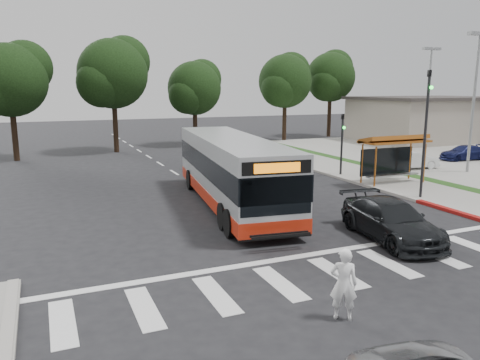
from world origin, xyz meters
TOP-DOWN VIEW (x-y plane):
  - ground at (0.00, 0.00)m, footprint 140.00×140.00m
  - sidewalk_east at (11.00, 8.00)m, footprint 4.00×40.00m
  - curb_east at (9.00, 8.00)m, footprint 0.30×40.00m
  - curb_east_red at (9.00, -2.00)m, footprint 0.32×6.00m
  - parking_lot at (23.00, 10.00)m, footprint 18.00×36.00m
  - commercial_building at (30.00, 22.00)m, footprint 14.00×10.00m
  - building_roof_cap at (30.00, 22.00)m, footprint 14.60×10.60m
  - crosswalk_ladder at (0.00, -5.00)m, footprint 18.00×2.60m
  - bus_shelter at (10.80, 5.10)m, footprint 4.20×1.60m
  - traffic_signal_ne_tall at (9.60, 1.49)m, footprint 0.18×0.37m
  - traffic_signal_ne_short at (9.60, 8.49)m, footprint 0.18×0.37m
  - lot_light_front at (18.00, 6.00)m, footprint 1.90×0.35m
  - lot_light_mid at (24.00, 16.00)m, footprint 1.90×0.35m
  - tree_ne_a at (16.08, 28.06)m, footprint 6.16×5.74m
  - tree_ne_b at (23.08, 30.06)m, footprint 6.16×5.74m
  - tree_north_a at (-1.92, 26.07)m, footprint 6.60×6.15m
  - tree_north_b at (6.07, 28.06)m, footprint 5.72×5.33m
  - tree_north_c at (-9.92, 24.06)m, footprint 6.16×5.74m
  - transit_bus at (0.20, 4.23)m, footprint 4.43×13.05m
  - pedestrian at (-1.58, -7.50)m, footprint 0.80×0.73m
  - dark_sedan at (3.76, -3.03)m, footprint 2.73×5.32m
  - parked_car_1 at (15.55, 8.42)m, footprint 3.75×1.65m
  - parked_car_3 at (22.12, 9.97)m, footprint 4.06×2.01m

SIDE VIEW (x-z plane):
  - ground at x=0.00m, z-range 0.00..0.00m
  - crosswalk_ladder at x=0.00m, z-range 0.00..0.01m
  - parking_lot at x=23.00m, z-range 0.00..0.10m
  - sidewalk_east at x=11.00m, z-range 0.00..0.12m
  - curb_east at x=9.00m, z-range 0.00..0.15m
  - curb_east_red at x=9.00m, z-range 0.00..0.15m
  - parked_car_3 at x=22.12m, z-range 0.10..1.23m
  - parked_car_1 at x=15.55m, z-range 0.10..1.30m
  - dark_sedan at x=3.76m, z-range 0.00..1.48m
  - pedestrian at x=-1.58m, z-range 0.00..1.84m
  - transit_bus at x=0.20m, z-range 0.00..3.30m
  - commercial_building at x=30.00m, z-range 0.00..4.40m
  - bus_shelter at x=10.80m, z-range 0.92..3.78m
  - traffic_signal_ne_short at x=9.60m, z-range 0.48..4.48m
  - traffic_signal_ne_tall at x=9.60m, z-range 0.63..7.13m
  - building_roof_cap at x=30.00m, z-range 4.40..4.70m
  - tree_north_b at x=6.07m, z-range 1.45..9.88m
  - lot_light_front at x=18.00m, z-range 1.40..10.41m
  - lot_light_mid at x=24.00m, z-range 1.40..10.41m
  - tree_north_c at x=-9.92m, z-range 1.64..10.94m
  - tree_ne_a at x=16.08m, z-range 1.74..11.04m
  - tree_ne_b at x=23.08m, z-range 1.91..11.93m
  - tree_north_a at x=-1.92m, z-range 1.84..12.01m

